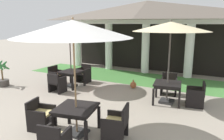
{
  "coord_description": "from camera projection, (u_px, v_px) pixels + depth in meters",
  "views": [
    {
      "loc": [
        3.86,
        -4.33,
        2.83
      ],
      "look_at": [
        0.19,
        2.75,
        1.06
      ],
      "focal_mm": 34.13,
      "sensor_mm": 36.0,
      "label": 1
    }
  ],
  "objects": [
    {
      "name": "ground_plane",
      "position": [
        62.0,
        124.0,
        6.1
      ],
      "size": [
        60.0,
        60.0,
        0.0
      ],
      "primitive_type": "plane",
      "color": "#9E9384"
    },
    {
      "name": "background_pavilion",
      "position": [
        147.0,
        18.0,
        11.82
      ],
      "size": [
        10.69,
        2.93,
        4.01
      ],
      "color": "white",
      "rests_on": "ground"
    },
    {
      "name": "lawn_strip",
      "position": [
        136.0,
        78.0,
        11.19
      ],
      "size": [
        12.49,
        2.63,
        0.01
      ],
      "primitive_type": "cube",
      "color": "#47843D",
      "rests_on": "ground"
    },
    {
      "name": "patio_table_near_foreground",
      "position": [
        71.0,
        73.0,
        9.52
      ],
      "size": [
        0.94,
        0.94,
        0.73
      ],
      "rotation": [
        0.0,
        0.0,
        -0.05
      ],
      "color": "black",
      "rests_on": "ground"
    },
    {
      "name": "patio_umbrella_near_foreground",
      "position": [
        69.0,
        32.0,
        9.13
      ],
      "size": [
        2.25,
        2.25,
        2.7
      ],
      "color": "#2D2D2D",
      "rests_on": "ground"
    },
    {
      "name": "patio_chair_near_foreground_north",
      "position": [
        84.0,
        74.0,
        10.34
      ],
      "size": [
        0.6,
        0.55,
        0.86
      ],
      "rotation": [
        0.0,
        0.0,
        -3.19
      ],
      "color": "black",
      "rests_on": "ground"
    },
    {
      "name": "patio_chair_near_foreground_west",
      "position": [
        57.0,
        76.0,
        10.02
      ],
      "size": [
        0.59,
        0.64,
        0.84
      ],
      "rotation": [
        0.0,
        0.0,
        -1.62
      ],
      "color": "black",
      "rests_on": "ground"
    },
    {
      "name": "patio_chair_near_foreground_south",
      "position": [
        57.0,
        83.0,
        8.8
      ],
      "size": [
        0.62,
        0.55,
        0.81
      ],
      "rotation": [
        0.0,
        0.0,
        -0.05
      ],
      "color": "black",
      "rests_on": "ground"
    },
    {
      "name": "patio_table_mid_left",
      "position": [
        167.0,
        86.0,
        7.6
      ],
      "size": [
        1.07,
        1.07,
        0.74
      ],
      "rotation": [
        0.0,
        0.0,
        0.16
      ],
      "color": "black",
      "rests_on": "ground"
    },
    {
      "name": "patio_umbrella_mid_left",
      "position": [
        171.0,
        27.0,
        7.16
      ],
      "size": [
        2.61,
        2.61,
        2.93
      ],
      "color": "#2D2D2D",
      "rests_on": "ground"
    },
    {
      "name": "patio_chair_mid_left_north",
      "position": [
        169.0,
        84.0,
        8.55
      ],
      "size": [
        0.7,
        0.65,
        0.85
      ],
      "rotation": [
        0.0,
        0.0,
        -2.99
      ],
      "color": "black",
      "rests_on": "ground"
    },
    {
      "name": "patio_chair_mid_left_east",
      "position": [
        196.0,
        95.0,
        7.35
      ],
      "size": [
        0.66,
        0.66,
        0.86
      ],
      "rotation": [
        0.0,
        0.0,
        -4.56
      ],
      "color": "black",
      "rests_on": "ground"
    },
    {
      "name": "patio_table_mid_right",
      "position": [
        76.0,
        110.0,
        5.43
      ],
      "size": [
        1.14,
        1.14,
        0.74
      ],
      "rotation": [
        0.0,
        0.0,
        0.2
      ],
      "color": "black",
      "rests_on": "ground"
    },
    {
      "name": "patio_umbrella_mid_right",
      "position": [
        73.0,
        29.0,
        4.99
      ],
      "size": [
        2.84,
        2.84,
        2.97
      ],
      "color": "#2D2D2D",
      "rests_on": "ground"
    },
    {
      "name": "patio_chair_mid_right_east",
      "position": [
        117.0,
        124.0,
        5.19
      ],
      "size": [
        0.67,
        0.71,
        0.9
      ],
      "rotation": [
        0.0,
        0.0,
        -4.52
      ],
      "color": "black",
      "rests_on": "ground"
    },
    {
      "name": "patio_chair_mid_right_west",
      "position": [
        41.0,
        115.0,
        5.77
      ],
      "size": [
        0.68,
        0.68,
        0.8
      ],
      "rotation": [
        0.0,
        0.0,
        -1.37
      ],
      "color": "black",
      "rests_on": "ground"
    },
    {
      "name": "potted_palm_left_edge",
      "position": [
        3.0,
        79.0,
        9.7
      ],
      "size": [
        0.6,
        0.58,
        1.18
      ],
      "color": "#47423D",
      "rests_on": "ground"
    },
    {
      "name": "terracotta_urn",
      "position": [
        133.0,
        85.0,
        9.4
      ],
      "size": [
        0.28,
        0.28,
        0.38
      ],
      "color": "#9E5633",
      "rests_on": "ground"
    }
  ]
}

